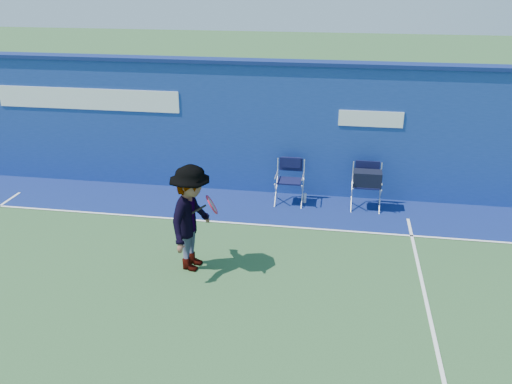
% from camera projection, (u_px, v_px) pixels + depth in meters
% --- Properties ---
extents(ground, '(80.00, 80.00, 0.00)m').
position_uv_depth(ground, '(140.00, 307.00, 8.57)').
color(ground, '#2D532C').
rests_on(ground, ground).
extents(stadium_wall, '(24.00, 0.50, 3.08)m').
position_uv_depth(stadium_wall, '(213.00, 125.00, 12.72)').
color(stadium_wall, navy).
rests_on(stadium_wall, ground).
extents(out_of_bounds_strip, '(24.00, 1.80, 0.01)m').
position_uv_depth(out_of_bounds_strip, '(204.00, 204.00, 12.31)').
color(out_of_bounds_strip, navy).
rests_on(out_of_bounds_strip, ground).
extents(court_lines, '(24.00, 12.00, 0.01)m').
position_uv_depth(court_lines, '(152.00, 286.00, 9.11)').
color(court_lines, white).
rests_on(court_lines, out_of_bounds_strip).
extents(directors_chair_left, '(0.60, 0.56, 1.01)m').
position_uv_depth(directors_chair_left, '(289.00, 189.00, 12.23)').
color(directors_chair_left, silver).
rests_on(directors_chair_left, ground).
extents(directors_chair_right, '(0.61, 0.55, 1.02)m').
position_uv_depth(directors_chair_right, '(366.00, 191.00, 11.91)').
color(directors_chair_right, silver).
rests_on(directors_chair_right, ground).
extents(water_bottle, '(0.07, 0.07, 0.23)m').
position_uv_depth(water_bottle, '(305.00, 198.00, 12.32)').
color(water_bottle, silver).
rests_on(water_bottle, ground).
extents(tennis_player, '(1.00, 1.33, 1.92)m').
position_uv_depth(tennis_player, '(192.00, 218.00, 9.35)').
color(tennis_player, '#EA4738').
rests_on(tennis_player, ground).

